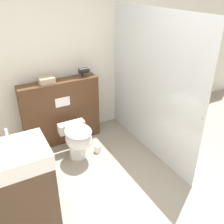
{
  "coord_description": "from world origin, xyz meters",
  "views": [
    {
      "loc": [
        -1.16,
        -1.49,
        2.32
      ],
      "look_at": [
        0.34,
        1.25,
        0.66
      ],
      "focal_mm": 40.0,
      "sensor_mm": 36.0,
      "label": 1
    }
  ],
  "objects": [
    {
      "name": "ground_plane",
      "position": [
        0.0,
        0.0,
        0.0
      ],
      "size": [
        12.0,
        12.0,
        0.0
      ],
      "primitive_type": "plane",
      "color": "#9E9384"
    },
    {
      "name": "wall_back",
      "position": [
        0.0,
        2.11,
        1.25
      ],
      "size": [
        8.0,
        0.06,
        2.5
      ],
      "color": "silver",
      "rests_on": "ground_plane"
    },
    {
      "name": "partition_panel",
      "position": [
        -0.21,
        1.88,
        0.51
      ],
      "size": [
        1.18,
        0.25,
        1.02
      ],
      "color": "#51331E",
      "rests_on": "ground_plane"
    },
    {
      "name": "shower_glass",
      "position": [
        0.85,
        1.08,
        1.02
      ],
      "size": [
        0.04,
        2.0,
        2.03
      ],
      "color": "silver",
      "rests_on": "ground_plane"
    },
    {
      "name": "toilet",
      "position": [
        -0.18,
        1.32,
        0.32
      ],
      "size": [
        0.39,
        0.57,
        0.5
      ],
      "color": "white",
      "rests_on": "ground_plane"
    },
    {
      "name": "sink_vanity",
      "position": [
        -1.09,
        0.46,
        0.52
      ],
      "size": [
        0.61,
        0.5,
        1.17
      ],
      "color": "#473323",
      "rests_on": "ground_plane"
    },
    {
      "name": "hair_drier",
      "position": [
        0.2,
        1.87,
        1.11
      ],
      "size": [
        0.18,
        0.08,
        0.14
      ],
      "color": "black",
      "rests_on": "partition_panel"
    },
    {
      "name": "folded_towel",
      "position": [
        -0.38,
        1.88,
        1.06
      ],
      "size": [
        0.22,
        0.16,
        0.09
      ],
      "color": "tan",
      "rests_on": "partition_panel"
    },
    {
      "name": "spare_toilet_roll",
      "position": [
        0.12,
        1.31,
        0.06
      ],
      "size": [
        0.09,
        0.09,
        0.12
      ],
      "color": "white",
      "rests_on": "ground_plane"
    }
  ]
}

